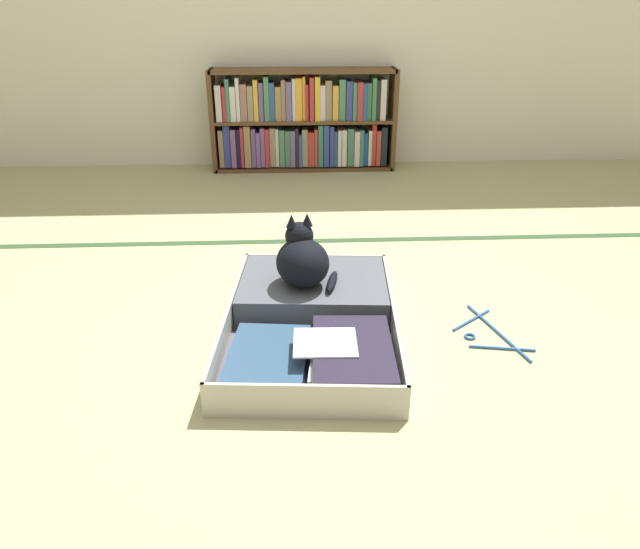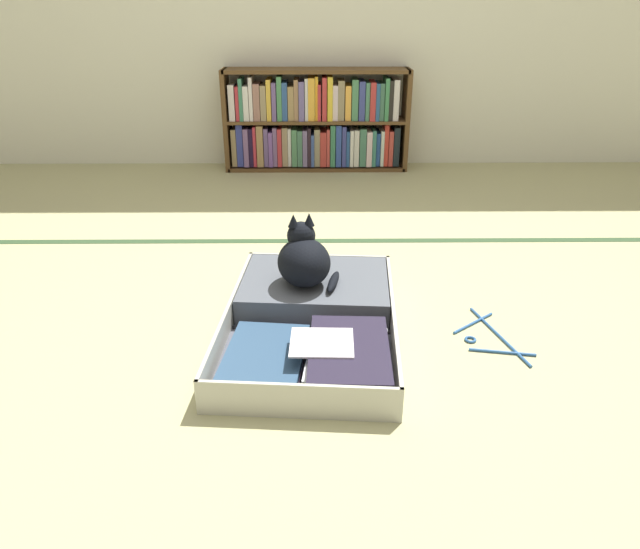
% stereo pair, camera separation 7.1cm
% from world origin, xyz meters
% --- Properties ---
extents(ground_plane, '(10.00, 10.00, 0.00)m').
position_xyz_m(ground_plane, '(0.00, 0.00, 0.00)').
color(ground_plane, tan).
extents(tatami_border, '(4.80, 0.05, 0.00)m').
position_xyz_m(tatami_border, '(0.00, 0.91, 0.00)').
color(tatami_border, '#304A2B').
rests_on(tatami_border, ground_plane).
extents(bookshelf, '(1.24, 0.23, 0.66)m').
position_xyz_m(bookshelf, '(-0.03, 2.26, 0.32)').
color(bookshelf, brown).
rests_on(bookshelf, ground_plane).
extents(open_suitcase, '(0.65, 0.95, 0.11)m').
position_xyz_m(open_suitcase, '(-0.04, 0.09, 0.05)').
color(open_suitcase, '#BAB9A7').
rests_on(open_suitcase, ground_plane).
extents(black_cat, '(0.26, 0.26, 0.26)m').
position_xyz_m(black_cat, '(-0.07, 0.22, 0.21)').
color(black_cat, black).
rests_on(black_cat, open_suitcase).
extents(clothes_hanger, '(0.25, 0.39, 0.01)m').
position_xyz_m(clothes_hanger, '(0.58, 0.01, 0.00)').
color(clothes_hanger, '#2B5892').
rests_on(clothes_hanger, ground_plane).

